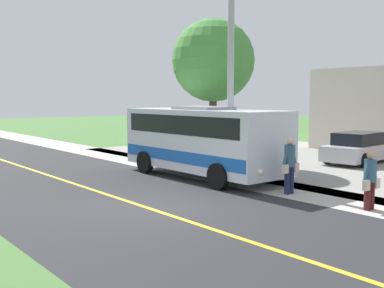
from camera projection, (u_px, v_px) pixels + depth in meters
ground_plane at (149, 209)px, 13.00m from camera, size 120.00×120.00×0.00m
road_surface at (149, 209)px, 13.00m from camera, size 8.00×100.00×0.01m
sidewalk at (274, 186)px, 16.26m from camera, size 2.40×100.00×0.01m
road_centre_line at (149, 208)px, 13.00m from camera, size 0.16×100.00×0.00m
shuttle_bus_front at (203, 138)px, 18.01m from camera, size 2.69×7.28×2.74m
pedestrian_with_bags at (370, 179)px, 12.80m from camera, size 0.72×0.34×1.61m
pedestrian_waiting at (290, 163)px, 14.89m from camera, size 0.72×0.34×1.82m
street_light_pole at (229, 55)px, 17.15m from camera, size 1.97×0.24×8.43m
parked_car_near at (359, 148)px, 22.05m from camera, size 4.55×2.32×1.45m
tree_curbside at (213, 61)px, 21.57m from camera, size 3.81×3.81×6.69m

